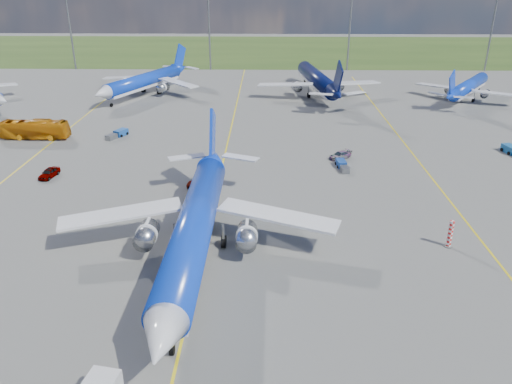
{
  "coord_description": "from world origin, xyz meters",
  "views": [
    {
      "loc": [
        6.55,
        -38.47,
        26.87
      ],
      "look_at": [
        5.46,
        12.76,
        4.0
      ],
      "focal_mm": 35.0,
      "sensor_mm": 36.0,
      "label": 1
    }
  ],
  "objects_px": {
    "bg_jet_n": "(316,95)",
    "service_car_c": "(340,155)",
    "service_car_a": "(49,173)",
    "main_airliner": "(197,259)",
    "bg_jet_ne": "(466,99)",
    "bg_jet_nnw": "(146,95)",
    "warning_post": "(450,234)",
    "baggage_tug_w": "(342,165)",
    "baggage_tug_c": "(118,134)",
    "service_car_b": "(203,185)",
    "apron_bus": "(34,129)"
  },
  "relations": [
    {
      "from": "bg_jet_n",
      "to": "apron_bus",
      "type": "relative_size",
      "value": 3.39
    },
    {
      "from": "warning_post",
      "to": "service_car_c",
      "type": "height_order",
      "value": "warning_post"
    },
    {
      "from": "bg_jet_ne",
      "to": "service_car_c",
      "type": "height_order",
      "value": "bg_jet_ne"
    },
    {
      "from": "bg_jet_n",
      "to": "bg_jet_ne",
      "type": "distance_m",
      "value": 34.01
    },
    {
      "from": "bg_jet_ne",
      "to": "bg_jet_n",
      "type": "bearing_deg",
      "value": 29.57
    },
    {
      "from": "apron_bus",
      "to": "bg_jet_n",
      "type": "bearing_deg",
      "value": -56.2
    },
    {
      "from": "main_airliner",
      "to": "bg_jet_ne",
      "type": "bearing_deg",
      "value": 53.4
    },
    {
      "from": "bg_jet_nnw",
      "to": "main_airliner",
      "type": "relative_size",
      "value": 0.89
    },
    {
      "from": "apron_bus",
      "to": "service_car_a",
      "type": "xyz_separation_m",
      "value": [
        9.51,
        -17.57,
        -0.98
      ]
    },
    {
      "from": "bg_jet_nnw",
      "to": "service_car_a",
      "type": "relative_size",
      "value": 9.44
    },
    {
      "from": "bg_jet_nnw",
      "to": "warning_post",
      "type": "bearing_deg",
      "value": -32.02
    },
    {
      "from": "bg_jet_ne",
      "to": "baggage_tug_w",
      "type": "height_order",
      "value": "bg_jet_ne"
    },
    {
      "from": "bg_jet_n",
      "to": "bg_jet_ne",
      "type": "xyz_separation_m",
      "value": [
        33.85,
        -3.38,
        0.0
      ]
    },
    {
      "from": "service_car_a",
      "to": "baggage_tug_c",
      "type": "height_order",
      "value": "service_car_a"
    },
    {
      "from": "baggage_tug_w",
      "to": "warning_post",
      "type": "bearing_deg",
      "value": -76.06
    },
    {
      "from": "warning_post",
      "to": "service_car_a",
      "type": "xyz_separation_m",
      "value": [
        -50.08,
        18.25,
        -0.84
      ]
    },
    {
      "from": "service_car_c",
      "to": "service_car_a",
      "type": "bearing_deg",
      "value": -114.61
    },
    {
      "from": "baggage_tug_w",
      "to": "service_car_b",
      "type": "bearing_deg",
      "value": -163.66
    },
    {
      "from": "service_car_c",
      "to": "baggage_tug_w",
      "type": "xyz_separation_m",
      "value": [
        -0.24,
        -4.18,
        -0.11
      ]
    },
    {
      "from": "bg_jet_n",
      "to": "service_car_a",
      "type": "distance_m",
      "value": 67.1
    },
    {
      "from": "warning_post",
      "to": "service_car_a",
      "type": "height_order",
      "value": "warning_post"
    },
    {
      "from": "warning_post",
      "to": "bg_jet_nnw",
      "type": "distance_m",
      "value": 84.05
    },
    {
      "from": "service_car_b",
      "to": "warning_post",
      "type": "bearing_deg",
      "value": -110.18
    },
    {
      "from": "apron_bus",
      "to": "baggage_tug_c",
      "type": "height_order",
      "value": "apron_bus"
    },
    {
      "from": "apron_bus",
      "to": "baggage_tug_c",
      "type": "bearing_deg",
      "value": -84.77
    },
    {
      "from": "main_airliner",
      "to": "warning_post",
      "type": "bearing_deg",
      "value": 7.12
    },
    {
      "from": "bg_jet_n",
      "to": "service_car_c",
      "type": "distance_m",
      "value": 43.45
    },
    {
      "from": "service_car_a",
      "to": "baggage_tug_c",
      "type": "distance_m",
      "value": 19.34
    },
    {
      "from": "apron_bus",
      "to": "warning_post",
      "type": "bearing_deg",
      "value": -120.77
    },
    {
      "from": "service_car_a",
      "to": "main_airliner",
      "type": "bearing_deg",
      "value": -32.11
    },
    {
      "from": "bg_jet_nnw",
      "to": "service_car_a",
      "type": "distance_m",
      "value": 50.86
    },
    {
      "from": "warning_post",
      "to": "baggage_tug_c",
      "type": "distance_m",
      "value": 58.72
    },
    {
      "from": "bg_jet_nnw",
      "to": "bg_jet_ne",
      "type": "relative_size",
      "value": 1.15
    },
    {
      "from": "bg_jet_nnw",
      "to": "service_car_b",
      "type": "xyz_separation_m",
      "value": [
        19.97,
        -54.51,
        0.57
      ]
    },
    {
      "from": "bg_jet_nnw",
      "to": "baggage_tug_w",
      "type": "distance_m",
      "value": 61.11
    },
    {
      "from": "apron_bus",
      "to": "service_car_c",
      "type": "bearing_deg",
      "value": -99.66
    },
    {
      "from": "service_car_c",
      "to": "baggage_tug_w",
      "type": "relative_size",
      "value": 0.88
    },
    {
      "from": "bg_jet_nnw",
      "to": "main_airliner",
      "type": "xyz_separation_m",
      "value": [
        21.47,
        -72.22,
        0.0
      ]
    },
    {
      "from": "bg_jet_n",
      "to": "bg_jet_ne",
      "type": "relative_size",
      "value": 1.26
    },
    {
      "from": "service_car_b",
      "to": "baggage_tug_c",
      "type": "distance_m",
      "value": 28.59
    },
    {
      "from": "bg_jet_n",
      "to": "service_car_c",
      "type": "height_order",
      "value": "bg_jet_n"
    },
    {
      "from": "baggage_tug_c",
      "to": "apron_bus",
      "type": "bearing_deg",
      "value": -150.24
    },
    {
      "from": "bg_jet_n",
      "to": "bg_jet_ne",
      "type": "bearing_deg",
      "value": 166.2
    },
    {
      "from": "bg_jet_nnw",
      "to": "service_car_c",
      "type": "distance_m",
      "value": 58.16
    },
    {
      "from": "service_car_c",
      "to": "bg_jet_n",
      "type": "bearing_deg",
      "value": 143.62
    },
    {
      "from": "bg_jet_nnw",
      "to": "main_airliner",
      "type": "distance_m",
      "value": 75.35
    },
    {
      "from": "warning_post",
      "to": "baggage_tug_c",
      "type": "relative_size",
      "value": 0.62
    },
    {
      "from": "baggage_tug_c",
      "to": "bg_jet_nnw",
      "type": "bearing_deg",
      "value": 118.93
    },
    {
      "from": "service_car_a",
      "to": "service_car_b",
      "type": "relative_size",
      "value": 0.94
    },
    {
      "from": "bg_jet_nnw",
      "to": "baggage_tug_w",
      "type": "height_order",
      "value": "bg_jet_nnw"
    }
  ]
}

